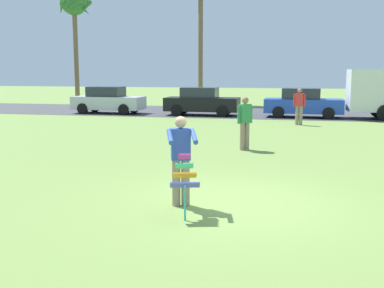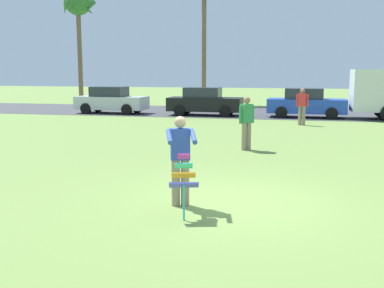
% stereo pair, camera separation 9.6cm
% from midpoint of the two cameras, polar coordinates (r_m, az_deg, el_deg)
% --- Properties ---
extents(ground_plane, '(120.00, 120.00, 0.00)m').
position_cam_midpoint_polar(ground_plane, '(9.48, 5.04, -7.01)').
color(ground_plane, olive).
extents(road_strip, '(120.00, 8.00, 0.01)m').
position_cam_midpoint_polar(road_strip, '(29.26, 10.47, 3.67)').
color(road_strip, '#424247').
rests_on(road_strip, ground).
extents(person_kite_flyer, '(0.69, 0.76, 1.73)m').
position_cam_midpoint_polar(person_kite_flyer, '(9.01, -1.10, -1.61)').
color(person_kite_flyer, gray).
rests_on(person_kite_flyer, ground).
extents(kite_held, '(0.53, 0.70, 1.10)m').
position_cam_midpoint_polar(kite_held, '(8.33, -0.67, -3.98)').
color(kite_held, '#D83399').
rests_on(kite_held, ground).
extents(parked_car_silver, '(4.26, 1.95, 1.60)m').
position_cam_midpoint_polar(parked_car_silver, '(28.97, -9.57, 5.17)').
color(parked_car_silver, silver).
rests_on(parked_car_silver, ground).
extents(parked_car_black, '(4.23, 1.89, 1.60)m').
position_cam_midpoint_polar(parked_car_black, '(27.31, 1.62, 5.07)').
color(parked_car_black, black).
rests_on(parked_car_black, ground).
extents(parked_car_blue, '(4.25, 1.93, 1.60)m').
position_cam_midpoint_polar(parked_car_blue, '(26.79, 13.63, 4.75)').
color(parked_car_blue, '#2347B7').
rests_on(parked_car_blue, ground).
extents(palm_tree_left_near, '(2.58, 2.71, 8.83)m').
position_cam_midpoint_polar(palm_tree_left_near, '(38.98, -13.43, 15.72)').
color(palm_tree_left_near, brown).
rests_on(palm_tree_left_near, ground).
extents(person_walker_near, '(0.56, 0.29, 1.73)m').
position_cam_midpoint_polar(person_walker_near, '(23.05, 13.18, 4.53)').
color(person_walker_near, gray).
rests_on(person_walker_near, ground).
extents(person_walker_far, '(0.45, 0.40, 1.73)m').
position_cam_midpoint_polar(person_walker_far, '(15.50, 6.74, 2.69)').
color(person_walker_far, gray).
rests_on(person_walker_far, ground).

